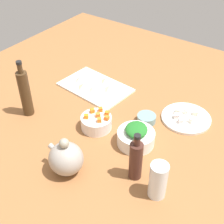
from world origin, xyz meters
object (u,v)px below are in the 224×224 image
at_px(plate_tofu, 186,118).
at_px(bowl_small_side, 146,119).
at_px(teapot, 66,158).
at_px(bottle_0, 25,93).
at_px(cutting_board, 95,87).
at_px(bottle_1, 136,160).
at_px(drinking_glass_0, 158,180).
at_px(bowl_greens, 136,138).
at_px(bowl_carrots, 96,122).

distance_m(plate_tofu, bowl_small_side, 0.18).
distance_m(teapot, bottle_0, 0.41).
relative_size(cutting_board, teapot, 2.21).
xyz_separation_m(bottle_1, drinking_glass_0, (-0.10, 0.03, -0.01)).
bearing_deg(drinking_glass_0, bottle_1, -13.80).
relative_size(bottle_0, drinking_glass_0, 1.88).
height_order(bowl_greens, teapot, teapot).
bearing_deg(bottle_1, bottle_0, -3.45).
height_order(bowl_carrots, teapot, teapot).
xyz_separation_m(plate_tofu, bowl_carrots, (0.30, 0.28, 0.02)).
relative_size(bowl_greens, bowl_carrots, 1.15).
distance_m(plate_tofu, bottle_1, 0.42).
bearing_deg(bowl_carrots, teapot, 102.85).
bearing_deg(bowl_greens, bottle_0, 12.49).
bearing_deg(drinking_glass_0, teapot, 16.58).
distance_m(teapot, drinking_glass_0, 0.34).
xyz_separation_m(bottle_0, bottle_1, (-0.60, 0.04, -0.03)).
height_order(cutting_board, bowl_greens, bowl_greens).
bearing_deg(bowl_small_side, cutting_board, -13.28).
bearing_deg(bottle_1, drinking_glass_0, 166.20).
xyz_separation_m(bowl_small_side, bottle_1, (-0.12, 0.30, 0.07)).
xyz_separation_m(cutting_board, plate_tofu, (-0.49, -0.04, 0.00)).
distance_m(plate_tofu, bottle_0, 0.73).
relative_size(cutting_board, plate_tofu, 1.58).
xyz_separation_m(teapot, bottle_0, (0.38, -0.16, 0.05)).
relative_size(bowl_carrots, drinking_glass_0, 0.93).
bearing_deg(plate_tofu, bowl_greens, 68.46).
bearing_deg(bowl_small_side, bottle_0, 28.55).
distance_m(bowl_small_side, bottle_0, 0.55).
distance_m(plate_tofu, drinking_glass_0, 0.45).
relative_size(teapot, bottle_1, 0.78).
height_order(bowl_small_side, bottle_0, bottle_0).
bearing_deg(cutting_board, bowl_greens, 149.33).
relative_size(bottle_1, drinking_glass_0, 1.41).
bearing_deg(drinking_glass_0, bottle_0, -5.02).
bearing_deg(bottle_0, bottle_1, 176.55).
xyz_separation_m(bowl_carrots, drinking_glass_0, (-0.39, 0.16, 0.04)).
bearing_deg(bowl_carrots, cutting_board, -51.47).
xyz_separation_m(teapot, drinking_glass_0, (-0.33, -0.10, 0.01)).
relative_size(plate_tofu, teapot, 1.40).
relative_size(plate_tofu, drinking_glass_0, 1.54).
height_order(cutting_board, drinking_glass_0, drinking_glass_0).
height_order(bowl_small_side, drinking_glass_0, drinking_glass_0).
distance_m(bowl_carrots, teapot, 0.27).
height_order(cutting_board, bottle_1, bottle_1).
bearing_deg(bottle_0, cutting_board, -109.95).
bearing_deg(bowl_greens, bowl_small_side, -76.82).
distance_m(bottle_0, bottle_1, 0.60).
bearing_deg(drinking_glass_0, cutting_board, -34.89).
distance_m(teapot, bottle_1, 0.26).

